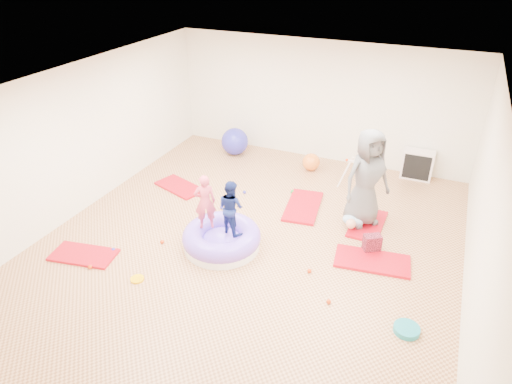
% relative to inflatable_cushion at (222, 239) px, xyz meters
% --- Properties ---
extents(room, '(7.01, 8.01, 2.81)m').
position_rel_inflatable_cushion_xyz_m(room, '(0.41, 0.26, 1.23)').
color(room, tan).
rests_on(room, ground).
extents(gym_mat_front_left, '(1.17, 0.73, 0.05)m').
position_rel_inflatable_cushion_xyz_m(gym_mat_front_left, '(-2.03, -1.18, -0.14)').
color(gym_mat_front_left, '#B50006').
rests_on(gym_mat_front_left, ground).
extents(gym_mat_mid_left, '(1.20, 0.86, 0.05)m').
position_rel_inflatable_cushion_xyz_m(gym_mat_mid_left, '(-1.83, 1.54, -0.14)').
color(gym_mat_mid_left, '#B50006').
rests_on(gym_mat_mid_left, ground).
extents(gym_mat_center_back, '(0.80, 1.33, 0.05)m').
position_rel_inflatable_cushion_xyz_m(gym_mat_center_back, '(0.88, 1.83, -0.14)').
color(gym_mat_center_back, '#B50006').
rests_on(gym_mat_center_back, ground).
extents(gym_mat_right, '(1.29, 0.77, 0.05)m').
position_rel_inflatable_cushion_xyz_m(gym_mat_right, '(2.50, 0.61, -0.14)').
color(gym_mat_right, '#B50006').
rests_on(gym_mat_right, ground).
extents(gym_mat_rear_right, '(0.59, 1.14, 0.05)m').
position_rel_inflatable_cushion_xyz_m(gym_mat_rear_right, '(2.19, 1.70, -0.14)').
color(gym_mat_rear_right, '#B50006').
rests_on(gym_mat_rear_right, ground).
extents(inflatable_cushion, '(1.36, 1.36, 0.43)m').
position_rel_inflatable_cushion_xyz_m(inflatable_cushion, '(0.00, 0.00, 0.00)').
color(inflatable_cushion, white).
rests_on(inflatable_cushion, ground).
extents(child_pink, '(0.44, 0.40, 1.00)m').
position_rel_inflatable_cushion_xyz_m(child_pink, '(-0.29, -0.01, 0.73)').
color(child_pink, '#E0475E').
rests_on(child_pink, inflatable_cushion).
extents(child_navy, '(0.56, 0.50, 0.97)m').
position_rel_inflatable_cushion_xyz_m(child_navy, '(0.18, 0.04, 0.71)').
color(child_navy, navy).
rests_on(child_navy, inflatable_cushion).
extents(adult_caregiver, '(1.05, 1.05, 1.84)m').
position_rel_inflatable_cushion_xyz_m(adult_caregiver, '(2.07, 1.72, 0.80)').
color(adult_caregiver, '#565657').
rests_on(adult_caregiver, gym_mat_rear_right).
extents(infant, '(0.40, 0.40, 0.23)m').
position_rel_inflatable_cushion_xyz_m(infant, '(1.95, 1.47, -0.00)').
color(infant, '#95B9DB').
rests_on(infant, gym_mat_rear_right).
extents(ball_pit_balls, '(3.86, 3.77, 0.07)m').
position_rel_inflatable_cushion_xyz_m(ball_pit_balls, '(-0.09, 0.21, -0.13)').
color(ball_pit_balls, green).
rests_on(ball_pit_balls, ground).
extents(exercise_ball_blue, '(0.66, 0.66, 0.66)m').
position_rel_inflatable_cushion_xyz_m(exercise_ball_blue, '(-1.50, 3.61, 0.16)').
color(exercise_ball_blue, '#2D2CB0').
rests_on(exercise_ball_blue, ground).
extents(exercise_ball_orange, '(0.40, 0.40, 0.40)m').
position_rel_inflatable_cushion_xyz_m(exercise_ball_orange, '(0.51, 3.51, 0.03)').
color(exercise_ball_orange, orange).
rests_on(exercise_ball_orange, ground).
extents(infant_play_gym, '(0.73, 0.69, 0.56)m').
position_rel_inflatable_cushion_xyz_m(infant_play_gym, '(1.65, 3.21, 0.21)').
color(infant_play_gym, white).
rests_on(infant_play_gym, ground).
extents(cube_shelf, '(0.66, 0.33, 0.66)m').
position_rel_inflatable_cushion_xyz_m(cube_shelf, '(2.79, 4.05, 0.16)').
color(cube_shelf, white).
rests_on(cube_shelf, ground).
extents(balance_disc, '(0.36, 0.36, 0.08)m').
position_rel_inflatable_cushion_xyz_m(balance_disc, '(3.23, -0.74, -0.13)').
color(balance_disc, teal).
rests_on(balance_disc, ground).
extents(backpack, '(0.34, 0.30, 0.33)m').
position_rel_inflatable_cushion_xyz_m(backpack, '(2.42, 0.90, -0.00)').
color(backpack, '#BF2B4B').
rests_on(backpack, ground).
extents(yellow_toy, '(0.22, 0.22, 0.03)m').
position_rel_inflatable_cushion_xyz_m(yellow_toy, '(-0.82, -1.33, -0.15)').
color(yellow_toy, '#FFC100').
rests_on(yellow_toy, ground).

